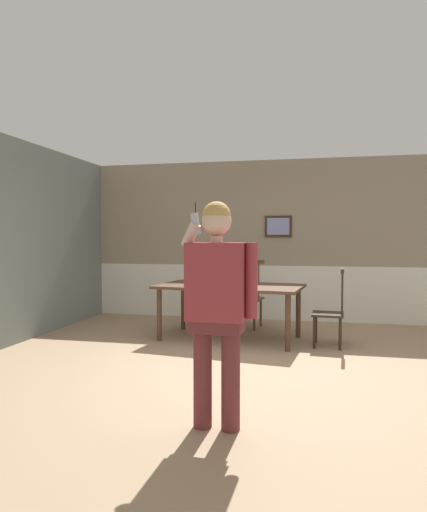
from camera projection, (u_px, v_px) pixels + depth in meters
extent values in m
plane|color=#9E7F60|center=(233.00, 368.00, 5.03)|extent=(6.81, 6.81, 0.00)
cube|color=gray|center=(263.00, 213.00, 7.97)|extent=(6.19, 0.12, 1.83)
cube|color=silver|center=(263.00, 292.00, 8.04)|extent=(6.19, 0.14, 0.95)
cube|color=silver|center=(263.00, 265.00, 7.99)|extent=(6.19, 0.05, 0.06)
cube|color=#382314|center=(278.00, 226.00, 7.85)|extent=(0.46, 0.03, 0.37)
cube|color=#858EC2|center=(278.00, 226.00, 7.84)|extent=(0.38, 0.01, 0.29)
cube|color=#4C3323|center=(230.00, 286.00, 6.42)|extent=(2.10, 1.28, 0.04)
cylinder|color=#4C3323|center=(159.00, 315.00, 6.33)|extent=(0.07, 0.07, 0.73)
cylinder|color=#4C3323|center=(288.00, 323.00, 5.74)|extent=(0.07, 0.07, 0.73)
cylinder|color=#4C3323|center=(183.00, 306.00, 7.13)|extent=(0.07, 0.07, 0.73)
cylinder|color=#4C3323|center=(298.00, 312.00, 6.54)|extent=(0.07, 0.07, 0.73)
cube|color=#513823|center=(246.00, 299.00, 7.25)|extent=(0.54, 0.54, 0.03)
cube|color=#513823|center=(250.00, 262.00, 7.43)|extent=(0.48, 0.11, 0.06)
cylinder|color=#513823|center=(259.00, 278.00, 7.39)|extent=(0.02, 0.02, 0.60)
cylinder|color=#513823|center=(250.00, 278.00, 7.44)|extent=(0.02, 0.02, 0.60)
cylinder|color=#513823|center=(242.00, 278.00, 7.50)|extent=(0.02, 0.02, 0.60)
cylinder|color=#513823|center=(254.00, 316.00, 7.02)|extent=(0.04, 0.04, 0.44)
cylinder|color=#513823|center=(231.00, 315.00, 7.16)|extent=(0.04, 0.04, 0.44)
cylinder|color=#513823|center=(261.00, 313.00, 7.37)|extent=(0.04, 0.04, 0.44)
cylinder|color=#513823|center=(238.00, 311.00, 7.51)|extent=(0.04, 0.04, 0.44)
cube|color=#2D2319|center=(328.00, 314.00, 5.99)|extent=(0.43, 0.43, 0.03)
cube|color=#2D2319|center=(342.00, 271.00, 5.91)|extent=(0.07, 0.40, 0.06)
cylinder|color=#2D2319|center=(342.00, 292.00, 5.81)|extent=(0.02, 0.02, 0.59)
cylinder|color=#2D2319|center=(342.00, 291.00, 5.92)|extent=(0.02, 0.02, 0.59)
cylinder|color=#2D2319|center=(342.00, 290.00, 6.04)|extent=(0.02, 0.02, 0.59)
cylinder|color=#2D2319|center=(314.00, 333.00, 5.89)|extent=(0.04, 0.04, 0.41)
cylinder|color=#2D2319|center=(316.00, 328.00, 6.20)|extent=(0.04, 0.04, 0.41)
cylinder|color=#2D2319|center=(340.00, 334.00, 5.80)|extent=(0.04, 0.04, 0.41)
cylinder|color=#2D2319|center=(340.00, 329.00, 6.11)|extent=(0.04, 0.04, 0.41)
cylinder|color=brown|center=(231.00, 376.00, 3.39)|extent=(0.14, 0.14, 0.82)
cylinder|color=brown|center=(203.00, 373.00, 3.44)|extent=(0.14, 0.14, 0.82)
cube|color=brown|center=(217.00, 324.00, 3.40)|extent=(0.40, 0.23, 0.12)
cube|color=#993338|center=(217.00, 282.00, 3.39)|extent=(0.44, 0.25, 0.58)
cylinder|color=#993338|center=(251.00, 280.00, 3.32)|extent=(0.09, 0.09, 0.55)
cylinder|color=beige|center=(191.00, 235.00, 3.41)|extent=(0.18, 0.13, 0.20)
cylinder|color=beige|center=(217.00, 239.00, 3.38)|extent=(0.09, 0.09, 0.05)
sphere|color=beige|center=(217.00, 221.00, 3.37)|extent=(0.22, 0.22, 0.22)
sphere|color=tan|center=(217.00, 216.00, 3.37)|extent=(0.21, 0.21, 0.21)
cube|color=#B7B7BC|center=(196.00, 224.00, 3.38)|extent=(0.07, 0.04, 0.17)
cylinder|color=black|center=(196.00, 208.00, 3.38)|extent=(0.01, 0.01, 0.08)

